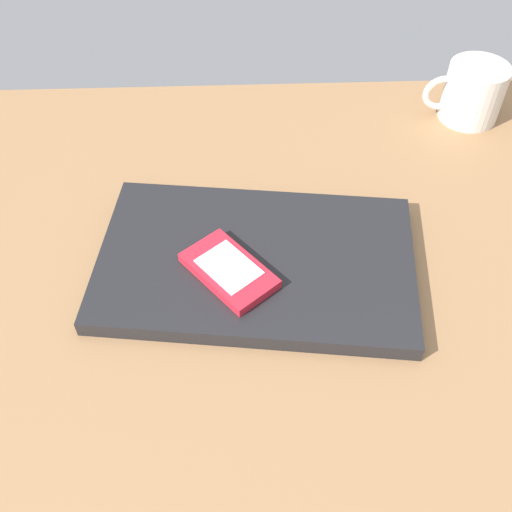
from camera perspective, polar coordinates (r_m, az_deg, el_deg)
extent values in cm
cube|color=olive|center=(69.98, 6.46, -3.23)|extent=(120.00, 80.00, 3.00)
cube|color=black|center=(69.01, 0.00, -0.56)|extent=(37.97, 26.27, 1.97)
cube|color=red|center=(66.14, -2.54, -1.45)|extent=(11.24, 11.85, 1.12)
cube|color=white|center=(65.66, -2.56, -1.09)|extent=(7.71, 7.95, 0.14)
cylinder|color=silver|center=(94.41, 19.71, 14.24)|extent=(8.39, 8.39, 8.07)
torus|color=silver|center=(92.89, 17.02, 14.39)|extent=(5.42, 0.90, 5.42)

